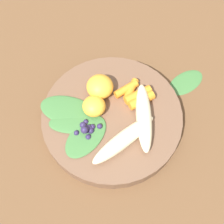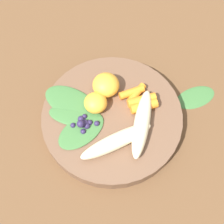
% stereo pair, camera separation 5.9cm
% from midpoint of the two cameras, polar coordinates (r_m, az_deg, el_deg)
% --- Properties ---
extents(ground_plane, '(2.40, 2.40, 0.00)m').
position_cam_midpoint_polar(ground_plane, '(0.63, 2.68, -1.97)').
color(ground_plane, brown).
extents(bowl, '(0.28, 0.28, 0.03)m').
position_cam_midpoint_polar(bowl, '(0.61, 2.74, -1.35)').
color(bowl, brown).
rests_on(bowl, ground_plane).
extents(banana_peeled_left, '(0.03, 0.15, 0.03)m').
position_cam_midpoint_polar(banana_peeled_left, '(0.58, 8.55, -2.38)').
color(banana_peeled_left, beige).
rests_on(banana_peeled_left, bowl).
extents(banana_peeled_right, '(0.13, 0.11, 0.03)m').
position_cam_midpoint_polar(banana_peeled_right, '(0.56, 3.85, -5.79)').
color(banana_peeled_right, beige).
rests_on(banana_peeled_right, bowl).
extents(orange_segment_near, '(0.05, 0.05, 0.03)m').
position_cam_midpoint_polar(orange_segment_near, '(0.59, -0.27, 1.48)').
color(orange_segment_near, '#F4A833').
rests_on(orange_segment_near, bowl).
extents(orange_segment_far, '(0.05, 0.05, 0.04)m').
position_cam_midpoint_polar(orange_segment_far, '(0.61, 1.62, 4.86)').
color(orange_segment_far, '#F4A833').
rests_on(orange_segment_far, bowl).
extents(carrot_front, '(0.06, 0.04, 0.02)m').
position_cam_midpoint_polar(carrot_front, '(0.60, 8.81, 0.84)').
color(carrot_front, orange).
rests_on(carrot_front, bowl).
extents(carrot_mid_left, '(0.06, 0.04, 0.02)m').
position_cam_midpoint_polar(carrot_mid_left, '(0.61, 8.38, 1.93)').
color(carrot_mid_left, orange).
rests_on(carrot_mid_left, bowl).
extents(carrot_mid_right, '(0.03, 0.05, 0.01)m').
position_cam_midpoint_polar(carrot_mid_right, '(0.62, 7.42, 3.27)').
color(carrot_mid_right, orange).
rests_on(carrot_mid_right, bowl).
extents(carrot_rear, '(0.05, 0.04, 0.02)m').
position_cam_midpoint_polar(carrot_rear, '(0.62, 6.45, 3.46)').
color(carrot_rear, orange).
rests_on(carrot_rear, bowl).
extents(blueberry_pile, '(0.05, 0.04, 0.03)m').
position_cam_midpoint_polar(blueberry_pile, '(0.58, -2.44, -2.45)').
color(blueberry_pile, '#2D234C').
rests_on(blueberry_pile, bowl).
extents(kale_leaf_left, '(0.14, 0.10, 0.01)m').
position_cam_midpoint_polar(kale_leaf_left, '(0.61, -4.83, 1.44)').
color(kale_leaf_left, '#3D7038').
rests_on(kale_leaf_left, bowl).
extents(kale_leaf_right, '(0.11, 0.05, 0.01)m').
position_cam_midpoint_polar(kale_leaf_right, '(0.60, -4.28, -1.00)').
color(kale_leaf_right, '#3D7038').
rests_on(kale_leaf_right, bowl).
extents(kale_leaf_rear, '(0.11, 0.12, 0.01)m').
position_cam_midpoint_polar(kale_leaf_rear, '(0.58, -2.94, -3.82)').
color(kale_leaf_rear, '#3D7038').
rests_on(kale_leaf_rear, bowl).
extents(kale_leaf_stray, '(0.10, 0.09, 0.01)m').
position_cam_midpoint_polar(kale_leaf_stray, '(0.68, 17.88, 2.49)').
color(kale_leaf_stray, '#3D7038').
rests_on(kale_leaf_stray, ground_plane).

